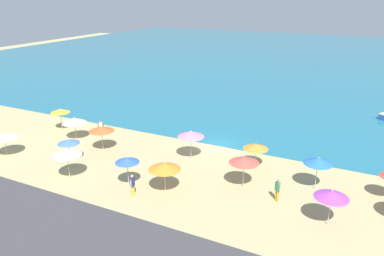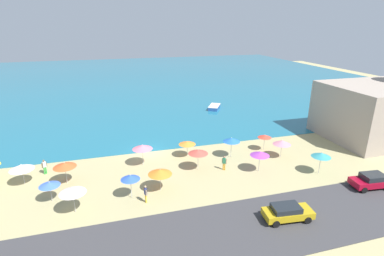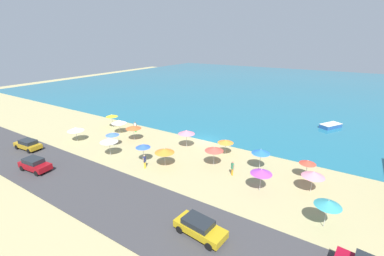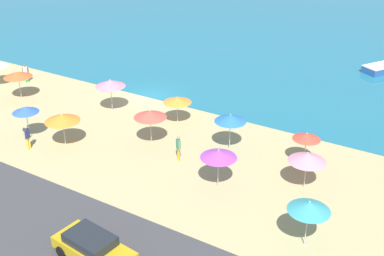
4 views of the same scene
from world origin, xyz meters
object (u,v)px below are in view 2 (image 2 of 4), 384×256
object	(u,v)px
beach_umbrella_6	(198,152)
parked_car_1	(287,212)
beach_umbrella_8	(232,140)
beach_umbrella_10	(142,147)
beach_umbrella_5	(160,172)
beach_umbrella_2	(130,177)
bather_0	(224,162)
beach_umbrella_12	(282,142)
bather_1	(44,166)
skiff_nearshore	(214,107)
beach_umbrella_15	(49,184)
bather_2	(146,193)
beach_umbrella_11	(321,155)
parked_car_3	(371,181)
beach_umbrella_4	(72,190)
beach_umbrella_9	(65,165)
beach_umbrella_7	(21,167)
beach_umbrella_3	(265,136)
beach_umbrella_0	(187,143)
beach_umbrella_1	(260,154)

from	to	relation	value
beach_umbrella_6	parked_car_1	size ratio (longest dim) A/B	0.58
beach_umbrella_6	parked_car_1	bearing A→B (deg)	-67.55
beach_umbrella_8	beach_umbrella_10	world-z (taller)	beach_umbrella_10
beach_umbrella_5	beach_umbrella_10	bearing A→B (deg)	98.71
beach_umbrella_2	bather_0	distance (m)	11.38
beach_umbrella_8	beach_umbrella_12	bearing A→B (deg)	-17.43
bather_1	skiff_nearshore	xyz separation A→B (m)	(27.77, 20.01, -0.57)
beach_umbrella_15	bather_1	size ratio (longest dim) A/B	1.19
parked_car_1	bather_2	bearing A→B (deg)	151.74
bather_2	bather_1	bearing A→B (deg)	138.95
beach_umbrella_10	bather_1	distance (m)	11.10
beach_umbrella_11	parked_car_3	world-z (taller)	beach_umbrella_11
beach_umbrella_2	skiff_nearshore	xyz separation A→B (m)	(18.82, 27.70, -1.84)
parked_car_1	beach_umbrella_10	bearing A→B (deg)	126.93
beach_umbrella_2	beach_umbrella_5	xyz separation A→B (m)	(2.99, 0.55, -0.13)
beach_umbrella_5	beach_umbrella_10	distance (m)	6.35
beach_umbrella_4	beach_umbrella_11	xyz separation A→B (m)	(26.11, 0.14, 0.06)
beach_umbrella_2	beach_umbrella_11	bearing A→B (deg)	-2.34
beach_umbrella_10	bather_1	world-z (taller)	beach_umbrella_10
bather_0	parked_car_1	size ratio (longest dim) A/B	0.40
skiff_nearshore	beach_umbrella_15	bearing A→B (deg)	-135.11
beach_umbrella_5	beach_umbrella_9	bearing A→B (deg)	155.68
beach_umbrella_15	skiff_nearshore	distance (m)	37.09
beach_umbrella_6	beach_umbrella_9	distance (m)	14.44
parked_car_1	bather_1	bearing A→B (deg)	145.20
bather_2	beach_umbrella_7	bearing A→B (deg)	149.62
beach_umbrella_3	beach_umbrella_0	bearing A→B (deg)	175.07
beach_umbrella_5	beach_umbrella_0	bearing A→B (deg)	56.28
beach_umbrella_15	bather_2	size ratio (longest dim) A/B	1.16
beach_umbrella_6	skiff_nearshore	bearing A→B (deg)	65.63
bather_0	skiff_nearshore	xyz separation A→B (m)	(7.90, 24.75, -0.58)
parked_car_3	bather_1	bearing A→B (deg)	158.93
beach_umbrella_0	beach_umbrella_1	bearing A→B (deg)	-41.85
parked_car_3	beach_umbrella_4	bearing A→B (deg)	172.15
beach_umbrella_15	beach_umbrella_6	bearing A→B (deg)	8.56
beach_umbrella_1	bather_1	bearing A→B (deg)	165.38
beach_umbrella_3	bather_0	xyz separation A→B (m)	(-7.29, -3.86, -1.02)
parked_car_1	beach_umbrella_2	bearing A→B (deg)	149.95
beach_umbrella_8	beach_umbrella_4	bearing A→B (deg)	-158.85
beach_umbrella_15	skiff_nearshore	bearing A→B (deg)	44.89
beach_umbrella_2	beach_umbrella_3	distance (m)	19.43
beach_umbrella_3	beach_umbrella_6	size ratio (longest dim) A/B	0.88
bather_1	parked_car_1	bearing A→B (deg)	-34.80
bather_0	beach_umbrella_11	bearing A→B (deg)	-20.74
beach_umbrella_3	beach_umbrella_12	world-z (taller)	beach_umbrella_12
beach_umbrella_5	beach_umbrella_7	world-z (taller)	beach_umbrella_5
beach_umbrella_10	beach_umbrella_11	xyz separation A→B (m)	(18.94, -7.67, -0.05)
beach_umbrella_10	bather_0	size ratio (longest dim) A/B	1.54
beach_umbrella_8	beach_umbrella_1	bearing A→B (deg)	-71.11
beach_umbrella_0	bather_1	bearing A→B (deg)	-179.96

